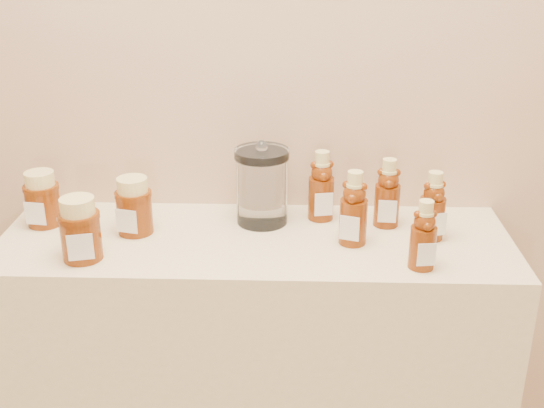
# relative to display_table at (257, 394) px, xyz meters

# --- Properties ---
(wall_back) EXTENTS (3.50, 0.02, 2.70)m
(wall_back) POSITION_rel_display_table_xyz_m (0.00, 0.20, 0.90)
(wall_back) COLOR tan
(wall_back) RESTS_ON ground
(display_table) EXTENTS (1.20, 0.40, 0.90)m
(display_table) POSITION_rel_display_table_xyz_m (0.00, 0.00, 0.00)
(display_table) COLOR beige
(display_table) RESTS_ON ground
(bear_bottle_back_left) EXTENTS (0.08, 0.08, 0.20)m
(bear_bottle_back_left) POSITION_rel_display_table_xyz_m (0.16, 0.12, 0.55)
(bear_bottle_back_left) COLOR #5B2107
(bear_bottle_back_left) RESTS_ON display_table
(bear_bottle_back_mid) EXTENTS (0.07, 0.07, 0.19)m
(bear_bottle_back_mid) POSITION_rel_display_table_xyz_m (0.31, 0.09, 0.55)
(bear_bottle_back_mid) COLOR #5B2107
(bear_bottle_back_mid) RESTS_ON display_table
(bear_bottle_back_right) EXTENTS (0.08, 0.08, 0.19)m
(bear_bottle_back_right) POSITION_rel_display_table_xyz_m (0.41, 0.02, 0.54)
(bear_bottle_back_right) COLOR #5B2107
(bear_bottle_back_right) RESTS_ON display_table
(bear_bottle_front_left) EXTENTS (0.09, 0.09, 0.20)m
(bear_bottle_front_left) POSITION_rel_display_table_xyz_m (0.23, -0.02, 0.55)
(bear_bottle_front_left) COLOR #5B2107
(bear_bottle_front_left) RESTS_ON display_table
(bear_bottle_front_right) EXTENTS (0.07, 0.07, 0.17)m
(bear_bottle_front_right) POSITION_rel_display_table_xyz_m (0.36, -0.13, 0.54)
(bear_bottle_front_right) COLOR #5B2107
(bear_bottle_front_right) RESTS_ON display_table
(honey_jar_left) EXTENTS (0.10, 0.10, 0.14)m
(honey_jar_left) POSITION_rel_display_table_xyz_m (-0.52, 0.06, 0.52)
(honey_jar_left) COLOR #5B2107
(honey_jar_left) RESTS_ON display_table
(honey_jar_back) EXTENTS (0.11, 0.11, 0.14)m
(honey_jar_back) POSITION_rel_display_table_xyz_m (-0.29, 0.02, 0.52)
(honey_jar_back) COLOR #5B2107
(honey_jar_back) RESTS_ON display_table
(honey_jar_front) EXTENTS (0.11, 0.11, 0.14)m
(honey_jar_front) POSITION_rel_display_table_xyz_m (-0.37, -0.11, 0.52)
(honey_jar_front) COLOR #5B2107
(honey_jar_front) RESTS_ON display_table
(glass_canister) EXTENTS (0.16, 0.16, 0.20)m
(glass_canister) POSITION_rel_display_table_xyz_m (0.01, 0.09, 0.55)
(glass_canister) COLOR white
(glass_canister) RESTS_ON display_table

